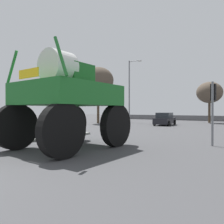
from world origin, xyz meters
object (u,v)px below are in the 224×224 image
(sedan_ahead, at_px, (165,119))
(traffic_signal_near_right, at_px, (213,99))
(lane_arrow_sign, at_px, (6,119))
(oversize_sprayer, at_px, (68,99))
(traffic_signal_near_left, at_px, (69,103))
(streetlight_far_left, at_px, (130,88))
(bare_tree_left, at_px, (98,81))
(bare_tree_far_center, at_px, (209,93))

(sedan_ahead, xyz_separation_m, traffic_signal_near_right, (7.69, -13.21, 1.63))
(lane_arrow_sign, bearing_deg, oversize_sprayer, 15.31)
(traffic_signal_near_left, xyz_separation_m, streetlight_far_left, (-3.74, 15.96, 2.70))
(oversize_sprayer, distance_m, traffic_signal_near_left, 6.80)
(bare_tree_left, bearing_deg, streetlight_far_left, 60.42)
(traffic_signal_near_right, xyz_separation_m, bare_tree_far_center, (-4.24, 21.35, 1.97))
(lane_arrow_sign, height_order, bare_tree_left, bare_tree_left)
(oversize_sprayer, relative_size, streetlight_far_left, 0.61)
(sedan_ahead, bearing_deg, bare_tree_far_center, -28.31)
(streetlight_far_left, xyz_separation_m, bare_tree_left, (-2.51, -4.42, 0.85))
(sedan_ahead, bearing_deg, streetlight_far_left, 61.46)
(traffic_signal_near_left, height_order, streetlight_far_left, streetlight_far_left)
(bare_tree_far_center, bearing_deg, oversize_sprayer, -92.75)
(oversize_sprayer, relative_size, bare_tree_left, 0.72)
(oversize_sprayer, height_order, traffic_signal_near_right, oversize_sprayer)
(streetlight_far_left, bearing_deg, lane_arrow_sign, -77.09)
(traffic_signal_near_left, distance_m, bare_tree_left, 13.60)
(traffic_signal_near_right, bearing_deg, lane_arrow_sign, -147.83)
(streetlight_far_left, xyz_separation_m, bare_tree_far_center, (9.86, 5.39, -0.73))
(oversize_sprayer, relative_size, bare_tree_far_center, 0.96)
(bare_tree_far_center, bearing_deg, bare_tree_left, -141.60)
(streetlight_far_left, bearing_deg, traffic_signal_near_right, -48.53)
(lane_arrow_sign, xyz_separation_m, sedan_ahead, (1.44, 18.95, -0.63))
(lane_arrow_sign, height_order, sedan_ahead, lane_arrow_sign)
(lane_arrow_sign, xyz_separation_m, bare_tree_left, (-7.48, 17.28, 4.55))
(sedan_ahead, relative_size, bare_tree_far_center, 0.73)
(sedan_ahead, height_order, streetlight_far_left, streetlight_far_left)
(bare_tree_left, bearing_deg, oversize_sprayer, -55.69)
(sedan_ahead, bearing_deg, traffic_signal_near_left, 163.26)
(bare_tree_left, relative_size, bare_tree_far_center, 1.32)
(oversize_sprayer, xyz_separation_m, bare_tree_far_center, (1.26, 26.09, 1.98))
(traffic_signal_near_left, bearing_deg, streetlight_far_left, 103.19)
(sedan_ahead, height_order, bare_tree_left, bare_tree_left)
(lane_arrow_sign, bearing_deg, traffic_signal_near_left, 102.13)
(traffic_signal_near_left, xyz_separation_m, traffic_signal_near_right, (10.36, 0.00, -0.00))
(lane_arrow_sign, relative_size, oversize_sprayer, 0.31)
(bare_tree_far_center, bearing_deg, traffic_signal_near_left, -106.01)
(streetlight_far_left, relative_size, bare_tree_far_center, 1.56)
(lane_arrow_sign, relative_size, streetlight_far_left, 0.19)
(traffic_signal_near_left, relative_size, bare_tree_far_center, 0.55)
(lane_arrow_sign, bearing_deg, sedan_ahead, 85.67)
(oversize_sprayer, distance_m, bare_tree_left, 20.04)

